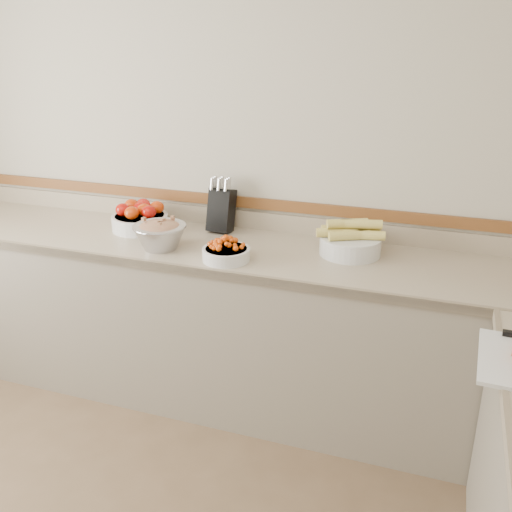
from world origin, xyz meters
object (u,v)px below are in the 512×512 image
(corn_bowl, at_px, (351,241))
(rhubarb_bowl, at_px, (160,234))
(tomato_bowl, at_px, (140,217))
(cherry_tomato_bowl, at_px, (226,252))
(knife_block, at_px, (221,209))

(corn_bowl, distance_m, rhubarb_bowl, 0.95)
(tomato_bowl, distance_m, corn_bowl, 1.18)
(cherry_tomato_bowl, height_order, corn_bowl, corn_bowl)
(corn_bowl, bearing_deg, tomato_bowl, 179.85)
(corn_bowl, bearing_deg, rhubarb_bowl, -165.52)
(knife_block, xyz_separation_m, cherry_tomato_bowl, (0.19, -0.40, -0.08))
(rhubarb_bowl, bearing_deg, corn_bowl, 14.48)
(tomato_bowl, relative_size, corn_bowl, 0.93)
(cherry_tomato_bowl, xyz_separation_m, rhubarb_bowl, (-0.38, 0.04, 0.04))
(cherry_tomato_bowl, height_order, rhubarb_bowl, rhubarb_bowl)
(knife_block, distance_m, corn_bowl, 0.75)
(rhubarb_bowl, bearing_deg, knife_block, 63.19)
(knife_block, relative_size, cherry_tomato_bowl, 1.32)
(rhubarb_bowl, bearing_deg, tomato_bowl, 136.25)
(knife_block, relative_size, rhubarb_bowl, 1.14)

